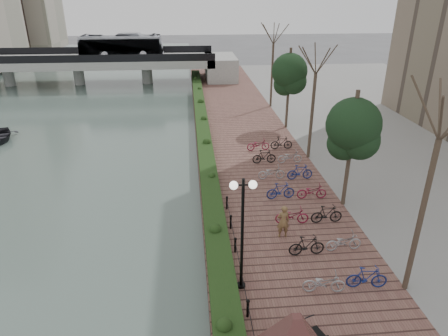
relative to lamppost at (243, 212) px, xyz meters
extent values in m
cube|color=#4E625A|center=(-16.37, 22.34, -4.00)|extent=(30.00, 130.00, 0.02)
cube|color=brown|center=(2.63, 14.84, -3.76)|extent=(8.00, 75.00, 0.50)
cube|color=#193413|center=(-0.77, 17.34, -3.21)|extent=(1.10, 56.00, 0.60)
cylinder|color=black|center=(0.03, -1.66, -3.16)|extent=(0.10, 0.10, 0.70)
cylinder|color=black|center=(0.03, 0.34, -3.16)|extent=(0.10, 0.10, 0.70)
cylinder|color=black|center=(0.03, 2.34, -3.16)|extent=(0.10, 0.10, 0.70)
cylinder|color=black|center=(0.03, 4.34, -3.16)|extent=(0.10, 0.10, 0.70)
cylinder|color=black|center=(0.03, 6.34, -3.16)|extent=(0.10, 0.10, 0.70)
cylinder|color=black|center=(0.00, 0.00, -1.08)|extent=(0.12, 0.12, 4.87)
cylinder|color=black|center=(0.00, 0.00, 1.11)|extent=(0.70, 0.06, 0.06)
sphere|color=white|center=(-0.35, 0.00, 1.11)|extent=(0.32, 0.32, 0.32)
sphere|color=white|center=(0.35, 0.00, 1.11)|extent=(0.32, 0.32, 0.32)
imported|color=brown|center=(2.47, 3.42, -2.66)|extent=(0.64, 0.43, 1.71)
imported|color=#A2A1A6|center=(3.23, -0.61, -3.06)|extent=(0.60, 1.71, 0.90)
imported|color=black|center=(3.23, 1.99, -3.01)|extent=(0.47, 1.66, 1.00)
imported|color=maroon|center=(3.23, 4.59, -3.06)|extent=(0.60, 1.71, 0.90)
imported|color=navy|center=(3.23, 7.19, -3.01)|extent=(0.47, 1.66, 1.00)
imported|color=#A2A1A6|center=(3.23, 9.79, -3.06)|extent=(0.60, 1.71, 0.90)
imported|color=black|center=(3.23, 12.39, -3.01)|extent=(0.47, 1.66, 1.00)
imported|color=maroon|center=(3.23, 14.99, -3.06)|extent=(0.60, 1.72, 0.90)
imported|color=navy|center=(5.03, -0.61, -3.01)|extent=(0.47, 1.66, 1.00)
imported|color=#A2A1A6|center=(5.03, 1.99, -3.06)|extent=(0.60, 1.71, 0.90)
imported|color=black|center=(5.03, 4.59, -3.01)|extent=(0.47, 1.66, 1.00)
imported|color=maroon|center=(5.03, 7.19, -3.06)|extent=(0.60, 1.71, 0.90)
imported|color=navy|center=(5.03, 9.79, -3.01)|extent=(0.47, 1.66, 1.00)
imported|color=#A2A1A6|center=(5.03, 12.39, -3.06)|extent=(0.60, 1.71, 0.90)
imported|color=black|center=(5.03, 14.99, -3.01)|extent=(0.47, 1.66, 1.00)
cube|color=gray|center=(-16.37, 42.34, -1.01)|extent=(36.00, 8.00, 1.00)
cube|color=black|center=(-16.37, 38.44, -0.06)|extent=(36.00, 0.15, 0.90)
cube|color=black|center=(-16.37, 46.24, -0.06)|extent=(36.00, 0.15, 0.90)
cylinder|color=gray|center=(-25.37, 42.34, -2.76)|extent=(1.40, 1.40, 2.50)
cylinder|color=gray|center=(-16.37, 42.34, -2.76)|extent=(1.40, 1.40, 2.50)
cylinder|color=gray|center=(-7.37, 42.34, -2.76)|extent=(1.40, 1.40, 2.50)
imported|color=silver|center=(-10.40, 42.34, 0.99)|extent=(2.52, 10.77, 3.00)
camera|label=1|loc=(-1.85, -12.81, 7.53)|focal=32.00mm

